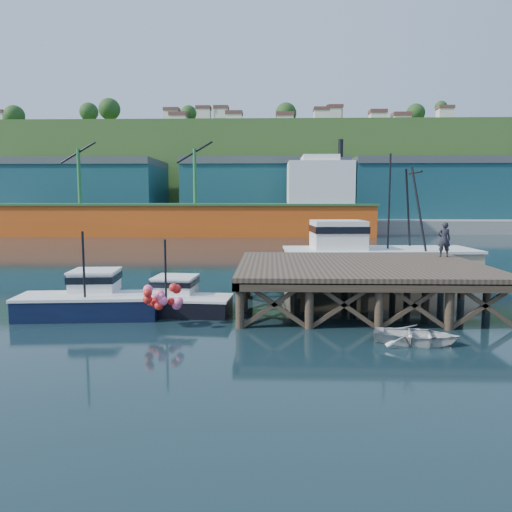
{
  "coord_description": "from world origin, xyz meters",
  "views": [
    {
      "loc": [
        1.07,
        -24.84,
        5.32
      ],
      "look_at": [
        0.26,
        2.0,
        2.23
      ],
      "focal_mm": 35.0,
      "sensor_mm": 36.0,
      "label": 1
    }
  ],
  "objects_px": {
    "trawler": "(375,255)",
    "boat_navy": "(91,299)",
    "boat_black": "(171,299)",
    "dinghy": "(416,335)",
    "dockworker": "(444,239)"
  },
  "relations": [
    {
      "from": "boat_black",
      "to": "trawler",
      "type": "relative_size",
      "value": 0.47
    },
    {
      "from": "dockworker",
      "to": "boat_navy",
      "type": "bearing_deg",
      "value": 22.43
    },
    {
      "from": "trawler",
      "to": "boat_navy",
      "type": "bearing_deg",
      "value": -148.89
    },
    {
      "from": "boat_navy",
      "to": "dinghy",
      "type": "bearing_deg",
      "value": -21.33
    },
    {
      "from": "boat_navy",
      "to": "trawler",
      "type": "bearing_deg",
      "value": 29.86
    },
    {
      "from": "boat_black",
      "to": "trawler",
      "type": "height_order",
      "value": "trawler"
    },
    {
      "from": "dockworker",
      "to": "boat_black",
      "type": "bearing_deg",
      "value": 23.86
    },
    {
      "from": "trawler",
      "to": "dinghy",
      "type": "height_order",
      "value": "trawler"
    },
    {
      "from": "boat_black",
      "to": "dinghy",
      "type": "relative_size",
      "value": 1.91
    },
    {
      "from": "dinghy",
      "to": "dockworker",
      "type": "bearing_deg",
      "value": -9.28
    },
    {
      "from": "trawler",
      "to": "dinghy",
      "type": "xyz_separation_m",
      "value": [
        -1.43,
        -14.4,
        -1.37
      ]
    },
    {
      "from": "boat_black",
      "to": "dinghy",
      "type": "xyz_separation_m",
      "value": [
        10.01,
        -4.71,
        -0.33
      ]
    },
    {
      "from": "boat_navy",
      "to": "dinghy",
      "type": "xyz_separation_m",
      "value": [
        13.55,
        -3.98,
        -0.47
      ]
    },
    {
      "from": "boat_black",
      "to": "dinghy",
      "type": "height_order",
      "value": "boat_black"
    },
    {
      "from": "boat_navy",
      "to": "boat_black",
      "type": "relative_size",
      "value": 1.1
    }
  ]
}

